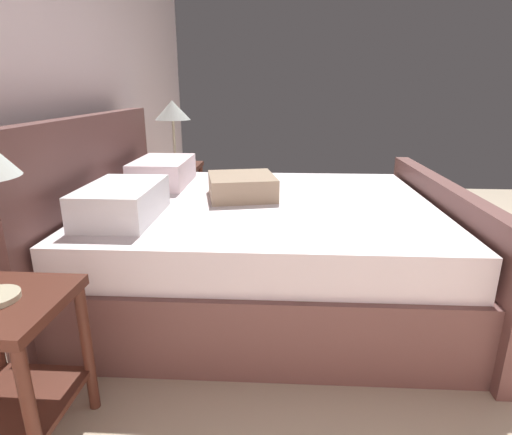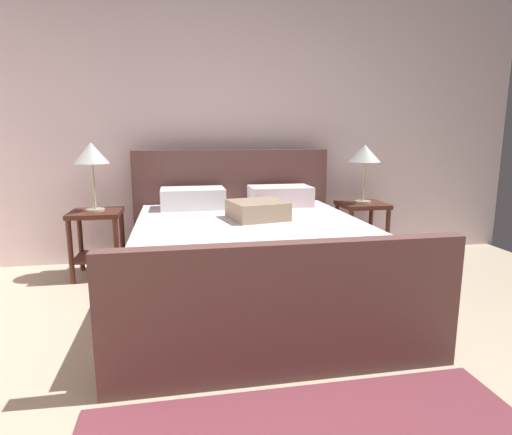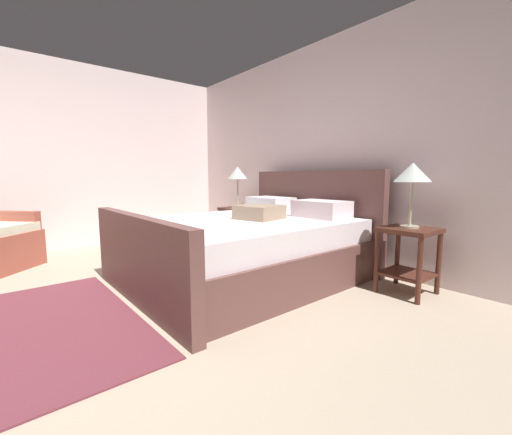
{
  "view_description": "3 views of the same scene",
  "coord_description": "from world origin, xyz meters",
  "px_view_note": "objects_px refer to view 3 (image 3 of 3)",
  "views": [
    {
      "loc": [
        -2.57,
        1.76,
        1.29
      ],
      "look_at": [
        -0.1,
        1.93,
        0.5
      ],
      "focal_mm": 28.96,
      "sensor_mm": 36.0,
      "label": 1
    },
    {
      "loc": [
        -0.62,
        -1.2,
        1.27
      ],
      "look_at": [
        -0.09,
        1.85,
        0.67
      ],
      "focal_mm": 29.94,
      "sensor_mm": 36.0,
      "label": 2
    },
    {
      "loc": [
        2.47,
        -0.09,
        1.04
      ],
      "look_at": [
        0.0,
        1.94,
        0.65
      ],
      "focal_mm": 22.6,
      "sensor_mm": 36.0,
      "label": 3
    }
  ],
  "objects_px": {
    "table_lamp_left": "(237,174)",
    "nightstand_right": "(408,249)",
    "table_lamp_right": "(413,174)",
    "nightstand_left": "(238,221)",
    "bed": "(247,245)"
  },
  "relations": [
    {
      "from": "bed",
      "to": "nightstand_right",
      "type": "relative_size",
      "value": 3.79
    },
    {
      "from": "bed",
      "to": "table_lamp_right",
      "type": "bearing_deg",
      "value": 33.47
    },
    {
      "from": "nightstand_left",
      "to": "table_lamp_left",
      "type": "relative_size",
      "value": 1.0
    },
    {
      "from": "nightstand_left",
      "to": "nightstand_right",
      "type": "bearing_deg",
      "value": 0.75
    },
    {
      "from": "table_lamp_right",
      "to": "table_lamp_left",
      "type": "bearing_deg",
      "value": -179.25
    },
    {
      "from": "bed",
      "to": "table_lamp_left",
      "type": "distance_m",
      "value": 1.68
    },
    {
      "from": "nightstand_right",
      "to": "table_lamp_left",
      "type": "distance_m",
      "value": 2.63
    },
    {
      "from": "table_lamp_right",
      "to": "table_lamp_left",
      "type": "distance_m",
      "value": 2.54
    },
    {
      "from": "table_lamp_right",
      "to": "nightstand_left",
      "type": "xyz_separation_m",
      "value": [
        -2.54,
        -0.03,
        -0.67
      ]
    },
    {
      "from": "table_lamp_left",
      "to": "nightstand_right",
      "type": "bearing_deg",
      "value": 0.75
    },
    {
      "from": "table_lamp_right",
      "to": "table_lamp_left",
      "type": "xyz_separation_m",
      "value": [
        -2.54,
        -0.03,
        0.02
      ]
    },
    {
      "from": "table_lamp_left",
      "to": "bed",
      "type": "bearing_deg",
      "value": -32.41
    },
    {
      "from": "nightstand_right",
      "to": "table_lamp_right",
      "type": "xyz_separation_m",
      "value": [
        0.0,
        0.0,
        0.67
      ]
    },
    {
      "from": "table_lamp_right",
      "to": "table_lamp_left",
      "type": "relative_size",
      "value": 0.95
    },
    {
      "from": "bed",
      "to": "nightstand_left",
      "type": "height_order",
      "value": "bed"
    }
  ]
}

